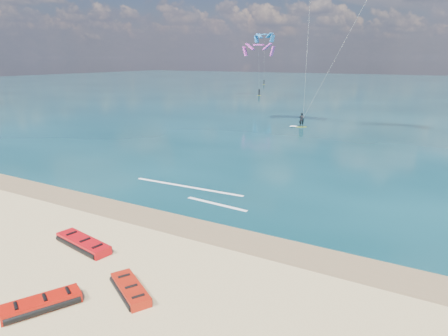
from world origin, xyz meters
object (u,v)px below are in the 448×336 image
(packed_kite_left, at_px, (84,247))
(packed_kite_right, at_px, (42,308))
(packed_kite_mid, at_px, (131,293))
(kitesurfer_main, at_px, (321,48))

(packed_kite_left, height_order, packed_kite_right, packed_kite_left)
(packed_kite_left, bearing_deg, packed_kite_right, -49.02)
(packed_kite_mid, xyz_separation_m, packed_kite_right, (-1.98, -2.13, 0.00))
(packed_kite_left, xyz_separation_m, packed_kite_mid, (4.31, -1.71, 0.00))
(packed_kite_right, relative_size, kitesurfer_main, 0.15)
(packed_kite_left, distance_m, kitesurfer_main, 34.09)
(packed_kite_right, height_order, kitesurfer_main, kitesurfer_main)
(packed_kite_mid, bearing_deg, kitesurfer_main, 125.49)
(packed_kite_left, relative_size, packed_kite_mid, 1.31)
(packed_kite_right, distance_m, kitesurfer_main, 37.85)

